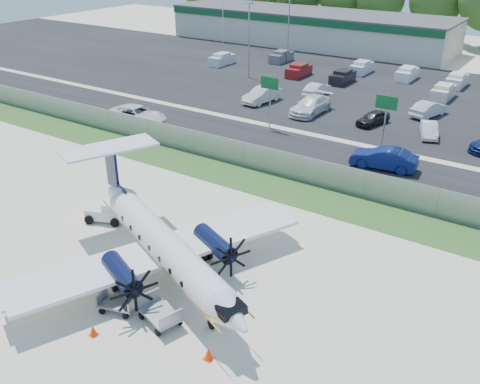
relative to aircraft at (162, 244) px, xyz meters
The scene contains 29 objects.
ground 2.17m from the aircraft, 68.30° to the left, with size 170.00×170.00×0.00m, color beige.
grass_verge 13.00m from the aircraft, 88.49° to the left, with size 170.00×4.00×0.02m, color #2D561E.
access_road 19.95m from the aircraft, 89.02° to the left, with size 170.00×8.00×0.02m, color black.
parking_lot 40.90m from the aircraft, 89.52° to the left, with size 170.00×32.00×0.02m, color black.
perimeter_fence 14.89m from the aircraft, 88.69° to the left, with size 120.00×0.06×1.99m.
building_west 67.14m from the aircraft, 110.64° to the left, with size 46.40×12.40×5.24m.
sign_left 25.02m from the aircraft, 107.87° to the left, with size 1.80×0.26×5.00m.
sign_mid 24.05m from the aircraft, 82.00° to the left, with size 1.80×0.26×5.00m.
flagpole_west 66.33m from the aircraft, 122.50° to the left, with size 1.06×0.12×10.00m.
flagpole_east 63.78m from the aircraft, 118.71° to the left, with size 1.06×0.12×10.00m.
light_pole_nw 43.66m from the aircraft, 116.84° to the left, with size 0.90×0.35×9.09m.
light_pole_sw 52.76m from the aircraft, 111.92° to the left, with size 0.90×0.35×9.09m.
tree_line 74.88m from the aircraft, 89.74° to the left, with size 112.00×6.00×14.00m, color #2F5819, non-canonical shape.
aircraft is the anchor object (origin of this frame).
pushback_tug 7.68m from the aircraft, 159.03° to the left, with size 2.82×2.48×1.31m.
baggage_cart_near 3.85m from the aircraft, 88.60° to the right, with size 2.03×1.56×0.94m.
baggage_cart_far 4.14m from the aircraft, 52.07° to the right, with size 2.43×1.85×1.13m.
cone_nose 7.08m from the aircraft, 33.06° to the right, with size 0.42×0.42×0.60m.
cone_port_wing 5.75m from the aircraft, 85.34° to the right, with size 0.38×0.38×0.55m.
cone_starboard_wing 7.34m from the aircraft, 78.99° to the left, with size 0.37×0.37×0.52m.
road_car_west 26.08m from the aircraft, 136.52° to the left, with size 2.79×6.05×1.68m, color silver.
road_car_mid 21.13m from the aircraft, 77.07° to the left, with size 1.78×5.11×1.68m, color navy.
parked_car_a 33.04m from the aircraft, 112.41° to the left, with size 1.75×5.01×1.65m, color beige.
parked_car_b 30.60m from the aircraft, 102.07° to the left, with size 2.42×5.94×1.72m, color silver.
parked_car_c 30.11m from the aircraft, 89.69° to the left, with size 1.57×3.89×1.33m, color black.
parked_car_d 30.33m from the aircraft, 79.39° to the left, with size 1.36×3.89×1.28m, color silver.
parked_car_f 37.25m from the aircraft, 103.65° to the left, with size 1.54×4.41×1.45m, color silver.
parked_car_g 35.91m from the aircraft, 83.85° to the left, with size 1.62×4.63×1.53m, color silver.
far_parking_rows 45.89m from the aircraft, 89.58° to the left, with size 56.00×10.00×1.60m, color gray, non-canonical shape.
Camera 1 is at (16.37, -18.56, 16.78)m, focal length 40.00 mm.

